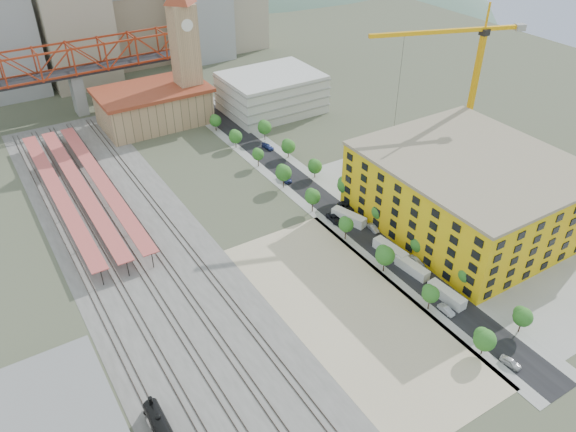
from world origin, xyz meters
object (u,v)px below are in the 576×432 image
site_trailer_a (447,295)px  car_0 (511,362)px  clock_tower (184,38)px  construction_building (469,191)px  site_trailer_c (390,250)px  tower_crane (467,70)px  site_trailer_b (412,268)px  site_trailer_d (349,217)px

site_trailer_a → car_0: 20.41m
clock_tower → site_trailer_a: clock_tower is taller
clock_tower → construction_building: (34.00, -99.99, -19.29)m
clock_tower → site_trailer_c: clock_tower is taller
tower_crane → car_0: 87.03m
tower_crane → construction_building: bearing=-129.9°
tower_crane → site_trailer_b: bearing=-144.3°
construction_building → site_trailer_d: bearing=148.6°
site_trailer_b → car_0: site_trailer_b is taller
construction_building → site_trailer_b: bearing=-161.4°
site_trailer_a → car_0: bearing=-102.1°
site_trailer_a → site_trailer_b: 11.07m
clock_tower → site_trailer_d: size_ratio=5.30×
construction_building → tower_crane: tower_crane is taller
site_trailer_a → car_0: site_trailer_a is taller
site_trailer_b → site_trailer_d: site_trailer_d is taller
clock_tower → site_trailer_c: 104.89m
site_trailer_b → car_0: 31.40m
car_0 → site_trailer_a: bearing=71.9°
site_trailer_b → site_trailer_c: (0.00, 7.80, 0.11)m
construction_building → site_trailer_b: (-26.00, -8.75, -8.18)m
construction_building → site_trailer_d: (-26.00, 15.86, -8.07)m
clock_tower → site_trailer_a: (8.00, -119.81, -27.41)m
construction_building → car_0: (-29.00, -40.00, -8.69)m
tower_crane → site_trailer_c: 60.78m
site_trailer_b → site_trailer_c: 7.80m
site_trailer_c → site_trailer_b: bearing=-95.1°
tower_crane → site_trailer_d: size_ratio=4.93×
site_trailer_a → site_trailer_c: bearing=86.3°
car_0 → clock_tower: bearing=82.4°
site_trailer_c → clock_tower: bearing=89.5°
tower_crane → site_trailer_b: size_ratio=5.38×
tower_crane → car_0: (-49.94, -65.02, -29.18)m
clock_tower → site_trailer_b: clock_tower is taller
construction_building → site_trailer_d: 31.50m
site_trailer_b → site_trailer_a: bearing=-95.4°
clock_tower → construction_building: clock_tower is taller
construction_building → site_trailer_d: construction_building is taller
site_trailer_a → site_trailer_d: bearing=86.3°
site_trailer_a → site_trailer_b: (0.00, 11.07, -0.05)m
tower_crane → site_trailer_b: (-46.94, -33.77, -28.67)m
construction_building → site_trailer_b: construction_building is taller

